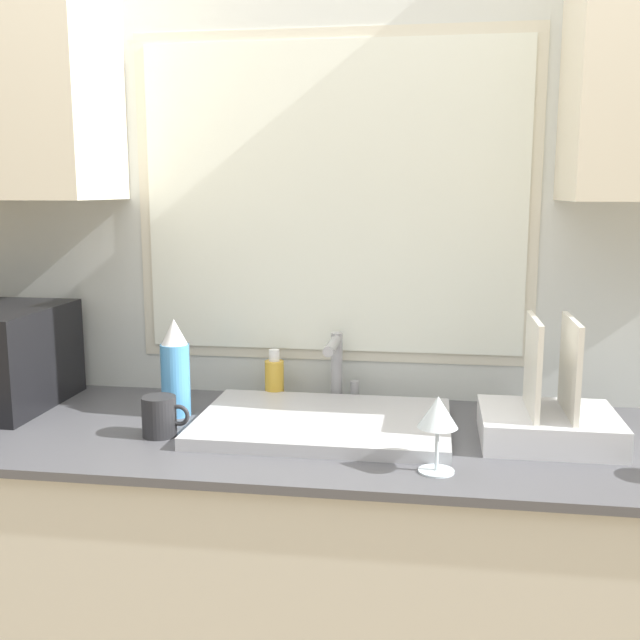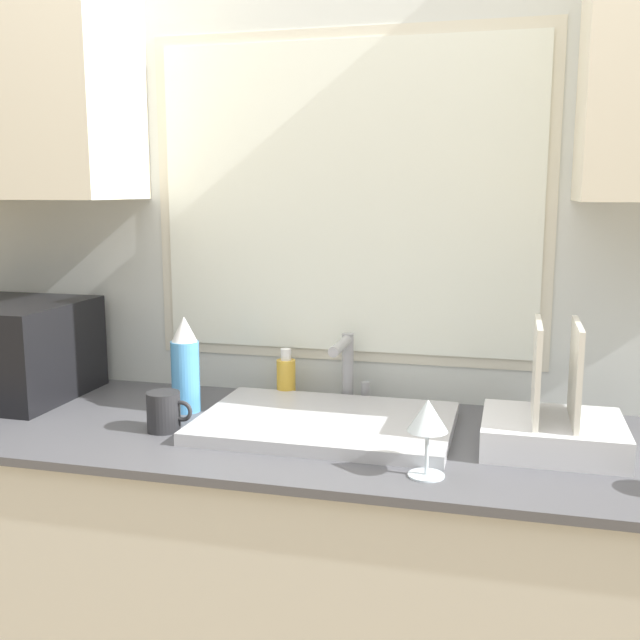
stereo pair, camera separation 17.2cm
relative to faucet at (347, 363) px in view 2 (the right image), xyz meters
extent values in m
cube|color=beige|center=(-0.03, -0.24, -0.60)|extent=(2.48, 0.65, 0.92)
cube|color=#4C4C51|center=(-0.03, -0.24, -0.13)|extent=(2.51, 0.68, 0.02)
cube|color=silver|center=(-0.03, 0.12, 0.25)|extent=(6.00, 0.06, 2.60)
cube|color=beige|center=(-0.03, 0.09, 0.43)|extent=(1.10, 0.01, 0.89)
cube|color=white|center=(-0.03, 0.08, 0.43)|extent=(1.04, 0.01, 0.83)
cube|color=beige|center=(-0.91, -0.07, 0.83)|extent=(0.62, 0.32, 0.79)
cube|color=#B2B2B7|center=(0.00, -0.21, -0.10)|extent=(0.61, 0.42, 0.03)
cylinder|color=#99999E|center=(0.00, 0.03, -0.02)|extent=(0.03, 0.03, 0.19)
cylinder|color=#99999E|center=(0.00, -0.06, 0.06)|extent=(0.03, 0.17, 0.03)
cylinder|color=#99999E|center=(0.05, 0.03, -0.09)|extent=(0.02, 0.02, 0.06)
cube|color=silver|center=(0.52, -0.23, -0.08)|extent=(0.31, 0.27, 0.07)
cube|color=silver|center=(0.48, -0.23, 0.06)|extent=(0.01, 0.22, 0.22)
cube|color=silver|center=(0.56, -0.23, 0.06)|extent=(0.01, 0.22, 0.22)
cylinder|color=#4C99D8|center=(-0.40, -0.16, -0.02)|extent=(0.07, 0.07, 0.19)
cone|color=silver|center=(-0.40, -0.16, 0.10)|extent=(0.07, 0.07, 0.07)
cylinder|color=gold|center=(-0.18, 0.01, -0.06)|extent=(0.05, 0.05, 0.11)
cylinder|color=white|center=(-0.18, 0.01, 0.01)|extent=(0.03, 0.03, 0.03)
cylinder|color=#262628|center=(-0.38, -0.32, -0.07)|extent=(0.08, 0.08, 0.10)
torus|color=#262628|center=(-0.33, -0.32, -0.07)|extent=(0.05, 0.01, 0.05)
cylinder|color=silver|center=(0.27, -0.46, -0.12)|extent=(0.08, 0.08, 0.00)
cylinder|color=silver|center=(0.27, -0.46, -0.07)|extent=(0.01, 0.01, 0.09)
cone|color=silver|center=(0.27, -0.46, 0.01)|extent=(0.08, 0.08, 0.07)
camera|label=1|loc=(0.25, -1.95, 0.46)|focal=42.00mm
camera|label=2|loc=(0.42, -1.91, 0.46)|focal=42.00mm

